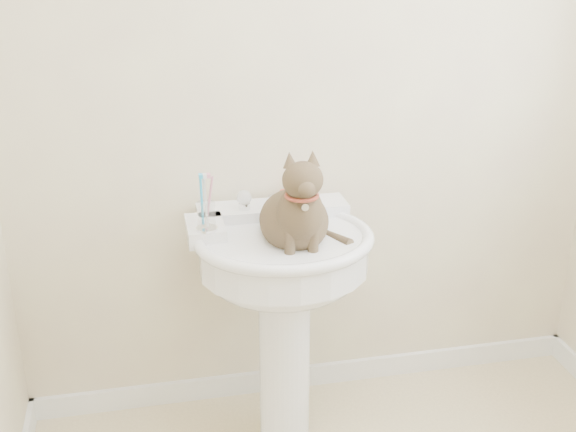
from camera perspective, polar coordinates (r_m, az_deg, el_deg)
wall_back at (r=2.54m, az=2.23°, el=10.70°), size 2.20×0.00×2.50m
baseboard_back at (r=3.01m, az=1.93°, el=-12.44°), size 2.20×0.02×0.09m
pedestal_sink at (r=2.43m, az=-0.39°, el=-4.66°), size 0.61×0.60×0.84m
faucet at (r=2.48m, az=-1.05°, el=1.46°), size 0.28×0.12×0.14m
soap_bar at (r=2.58m, az=0.51°, el=1.71°), size 0.10×0.07×0.03m
toothbrush_cup at (r=2.32m, az=-6.48°, el=0.05°), size 0.07×0.07×0.18m
cat at (r=2.29m, az=0.68°, el=0.09°), size 0.25×0.31×0.45m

